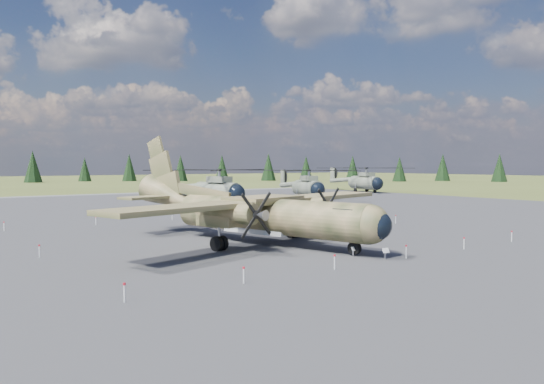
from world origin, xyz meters
TOP-DOWN VIEW (x-y plane):
  - ground at (0.00, 0.00)m, footprint 500.00×500.00m
  - apron at (0.00, 10.00)m, footprint 120.00×120.00m
  - transport_plane at (-2.11, -2.62)m, footprint 26.55×23.75m
  - helicopter_near at (12.77, 28.91)m, footprint 23.57×25.66m
  - helicopter_mid at (31.43, 31.72)m, footprint 24.38×24.99m
  - helicopter_far at (56.14, 42.99)m, footprint 23.49×25.56m
  - info_placard_left at (-0.13, -11.05)m, footprint 0.44×0.28m
  - info_placard_right at (0.76, -12.93)m, footprint 0.47×0.24m
  - barrier_fence at (-0.46, -0.08)m, footprint 33.12×29.62m
  - treeline at (-2.98, -4.76)m, footprint 318.71×321.70m

SIDE VIEW (x-z plane):
  - ground at x=0.00m, z-range 0.00..0.00m
  - apron at x=0.00m, z-range -0.02..0.02m
  - info_placard_left at x=-0.13m, z-range 0.11..0.75m
  - info_placard_right at x=0.76m, z-range 0.12..0.82m
  - barrier_fence at x=-0.46m, z-range 0.08..0.93m
  - transport_plane at x=-2.11m, z-range -1.88..6.94m
  - helicopter_mid at x=31.43m, z-range 1.05..6.06m
  - helicopter_near at x=12.77m, z-range 1.09..6.31m
  - helicopter_far at x=56.14m, z-range 1.10..6.34m
  - treeline at x=-2.98m, z-range -0.69..10.28m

